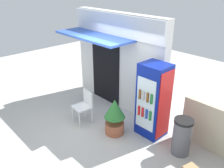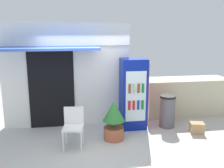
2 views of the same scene
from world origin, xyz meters
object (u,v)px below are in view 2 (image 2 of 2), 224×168
(drink_cooler, at_px, (133,94))
(potted_plant_near_shop, at_px, (114,119))
(trash_bin, at_px, (167,111))
(cardboard_box, at_px, (197,128))
(plastic_chair, at_px, (73,124))

(drink_cooler, relative_size, potted_plant_near_shop, 1.96)
(trash_bin, relative_size, cardboard_box, 2.55)
(trash_bin, distance_m, cardboard_box, 0.87)
(drink_cooler, xyz_separation_m, cardboard_box, (1.55, -0.65, -0.81))
(trash_bin, bearing_deg, drink_cooler, 173.03)
(plastic_chair, height_order, cardboard_box, plastic_chair)
(cardboard_box, bearing_deg, potted_plant_near_shop, -179.12)
(plastic_chair, distance_m, potted_plant_near_shop, 0.99)
(potted_plant_near_shop, bearing_deg, plastic_chair, -167.26)
(potted_plant_near_shop, distance_m, trash_bin, 1.69)
(drink_cooler, relative_size, trash_bin, 2.13)
(potted_plant_near_shop, xyz_separation_m, trash_bin, (1.59, 0.57, -0.08))
(drink_cooler, height_order, plastic_chair, drink_cooler)
(drink_cooler, xyz_separation_m, plastic_chair, (-1.62, -0.90, -0.41))
(plastic_chair, bearing_deg, potted_plant_near_shop, 12.74)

